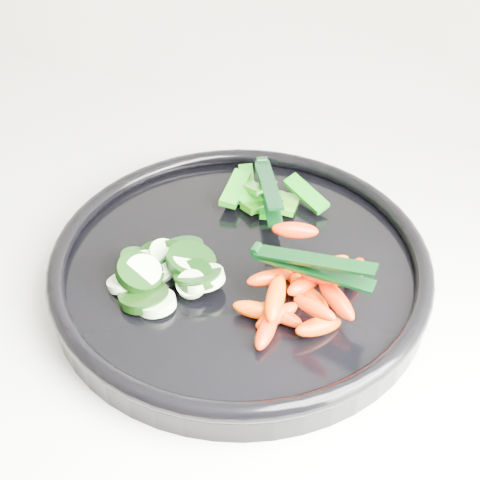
% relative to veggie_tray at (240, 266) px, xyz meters
% --- Properties ---
extents(counter, '(2.02, 0.62, 0.93)m').
position_rel_veggie_tray_xyz_m(counter, '(-0.35, 0.04, -0.48)').
color(counter, white).
rests_on(counter, ground).
extents(veggie_tray, '(0.49, 0.49, 0.04)m').
position_rel_veggie_tray_xyz_m(veggie_tray, '(0.00, 0.00, 0.00)').
color(veggie_tray, black).
rests_on(veggie_tray, counter).
extents(cucumber_pile, '(0.13, 0.13, 0.04)m').
position_rel_veggie_tray_xyz_m(cucumber_pile, '(-0.06, -0.04, 0.01)').
color(cucumber_pile, black).
rests_on(cucumber_pile, veggie_tray).
extents(carrot_pile, '(0.11, 0.15, 0.05)m').
position_rel_veggie_tray_xyz_m(carrot_pile, '(0.07, -0.03, 0.02)').
color(carrot_pile, '#FF3E00').
rests_on(carrot_pile, veggie_tray).
extents(pepper_pile, '(0.12, 0.09, 0.03)m').
position_rel_veggie_tray_xyz_m(pepper_pile, '(-0.01, 0.10, 0.01)').
color(pepper_pile, '#1C6309').
rests_on(pepper_pile, veggie_tray).
extents(tong_carrot, '(0.11, 0.02, 0.02)m').
position_rel_veggie_tray_xyz_m(tong_carrot, '(0.08, -0.03, 0.05)').
color(tong_carrot, black).
rests_on(tong_carrot, carrot_pile).
extents(tong_pepper, '(0.07, 0.11, 0.02)m').
position_rel_veggie_tray_xyz_m(tong_pepper, '(-0.01, 0.10, 0.03)').
color(tong_pepper, black).
rests_on(tong_pepper, pepper_pile).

